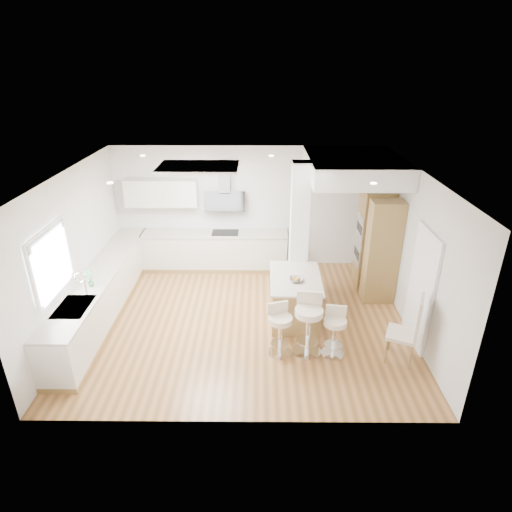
{
  "coord_description": "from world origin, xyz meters",
  "views": [
    {
      "loc": [
        0.27,
        -6.84,
        4.5
      ],
      "look_at": [
        0.21,
        0.4,
        1.15
      ],
      "focal_mm": 30.0,
      "sensor_mm": 36.0,
      "label": 1
    }
  ],
  "objects_px": {
    "peninsula": "(295,297)",
    "dining_chair": "(410,328)",
    "bar_stool_b": "(308,321)",
    "bar_stool_a": "(280,327)",
    "bar_stool_c": "(335,329)"
  },
  "relations": [
    {
      "from": "peninsula",
      "to": "bar_stool_b",
      "type": "height_order",
      "value": "bar_stool_b"
    },
    {
      "from": "bar_stool_b",
      "to": "bar_stool_a",
      "type": "bearing_deg",
      "value": -168.58
    },
    {
      "from": "peninsula",
      "to": "bar_stool_c",
      "type": "height_order",
      "value": "peninsula"
    },
    {
      "from": "bar_stool_a",
      "to": "bar_stool_b",
      "type": "distance_m",
      "value": 0.48
    },
    {
      "from": "bar_stool_c",
      "to": "dining_chair",
      "type": "relative_size",
      "value": 0.72
    },
    {
      "from": "peninsula",
      "to": "dining_chair",
      "type": "height_order",
      "value": "dining_chair"
    },
    {
      "from": "bar_stool_a",
      "to": "bar_stool_b",
      "type": "relative_size",
      "value": 0.85
    },
    {
      "from": "peninsula",
      "to": "dining_chair",
      "type": "bearing_deg",
      "value": -36.07
    },
    {
      "from": "bar_stool_b",
      "to": "bar_stool_c",
      "type": "height_order",
      "value": "bar_stool_b"
    },
    {
      "from": "bar_stool_b",
      "to": "bar_stool_c",
      "type": "distance_m",
      "value": 0.45
    },
    {
      "from": "bar_stool_a",
      "to": "dining_chair",
      "type": "distance_m",
      "value": 2.06
    },
    {
      "from": "peninsula",
      "to": "bar_stool_b",
      "type": "distance_m",
      "value": 1.08
    },
    {
      "from": "bar_stool_b",
      "to": "bar_stool_c",
      "type": "bearing_deg",
      "value": -2.07
    },
    {
      "from": "bar_stool_c",
      "to": "bar_stool_b",
      "type": "bearing_deg",
      "value": -179.15
    },
    {
      "from": "bar_stool_c",
      "to": "dining_chair",
      "type": "distance_m",
      "value": 1.18
    }
  ]
}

